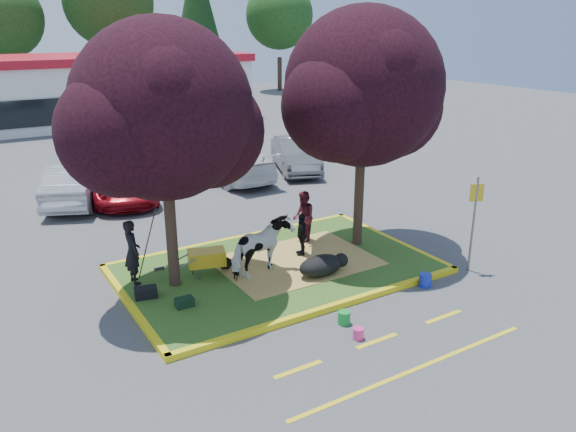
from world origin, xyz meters
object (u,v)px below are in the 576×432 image
car_silver (76,183)px  cow (262,248)px  bucket_blue (425,280)px  calf (321,266)px  bucket_pink (358,334)px  wheelbarrow (207,258)px  sign_post (474,214)px  handler (132,252)px  bucket_green (344,318)px

car_silver → cow: bearing=129.1°
bucket_blue → calf: bearing=141.3°
cow → calf: cow is taller
bucket_pink → car_silver: (-3.00, 13.21, 0.65)m
bucket_blue → wheelbarrow: bearing=144.0°
sign_post → car_silver: size_ratio=0.56×
handler → bucket_green: size_ratio=5.53×
cow → bucket_green: cow is taller
handler → bucket_blue: handler is taller
handler → wheelbarrow: 1.91m
cow → bucket_pink: 3.76m
car_silver → wheelbarrow: bearing=122.9°
sign_post → car_silver: 14.33m
calf → bucket_green: bearing=-118.4°
sign_post → bucket_green: sign_post is taller
calf → car_silver: size_ratio=0.27×
cow → car_silver: (-2.68, 9.54, -0.13)m
calf → bucket_pink: size_ratio=4.99×
bucket_pink → calf: bearing=71.2°
handler → sign_post: bearing=-117.0°
cow → car_silver: size_ratio=0.38×
cow → wheelbarrow: 1.49m
sign_post → bucket_pink: size_ratio=10.42×
wheelbarrow → cow: bearing=-16.7°
cow → bucket_blue: 4.30m
calf → handler: bearing=146.5°
handler → wheelbarrow: size_ratio=0.97×
sign_post → bucket_green: 4.93m
wheelbarrow → sign_post: sign_post is taller
cow → handler: size_ratio=1.07×
sign_post → calf: bearing=-178.6°
handler → bucket_pink: size_ratio=6.62×
calf → bucket_blue: 2.71m
sign_post → bucket_green: bearing=-149.4°
sign_post → bucket_blue: (-1.72, -0.10, -1.48)m
handler → car_silver: handler is taller
calf → bucket_green: 2.30m
bucket_green → cow: bearing=98.5°
bucket_green → bucket_pink: size_ratio=1.20×
wheelbarrow → car_silver: size_ratio=0.37×
cow → sign_post: (5.11, -2.45, 0.74)m
sign_post → bucket_pink: sign_post is taller
calf → bucket_blue: size_ratio=3.73×
car_silver → calf: bearing=134.3°
calf → bucket_green: calf is taller
bucket_pink → bucket_green: bearing=79.5°
calf → wheelbarrow: (-2.50, 1.66, 0.18)m
sign_post → bucket_pink: (-4.79, -1.22, -1.52)m
bucket_blue → handler: bearing=149.1°
calf → bucket_green: size_ratio=4.17×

